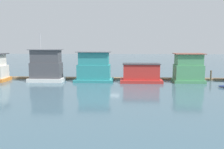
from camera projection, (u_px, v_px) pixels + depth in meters
The scene contains 7 objects.
ground_plane at pixel (112, 82), 43.70m from camera, with size 200.00×200.00×0.00m, color #426070.
dock_walkway at pixel (113, 78), 46.69m from camera, with size 59.60×1.44×0.30m, color #846B4C.
houseboat_white at pixel (46, 67), 43.75m from camera, with size 6.07×3.42×8.38m.
houseboat_teal at pixel (94, 68), 43.77m from camera, with size 6.77×4.13×5.27m.
houseboat_red at pixel (141, 73), 42.98m from camera, with size 7.16×3.84×3.26m.
houseboat_green at pixel (188, 69), 42.96m from camera, with size 5.24×3.80×4.98m.
mooring_post_centre at pixel (211, 76), 44.74m from camera, with size 0.28×0.28×1.85m, color brown.
Camera 1 is at (2.15, -43.11, 6.93)m, focal length 40.00 mm.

